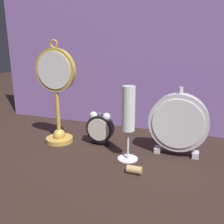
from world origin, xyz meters
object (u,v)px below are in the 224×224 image
(mantel_clock_silver, at_px, (178,123))
(wine_cork, at_px, (134,170))
(champagne_flute, at_px, (128,115))
(alarm_clock_twin_bell, at_px, (100,127))
(pocket_watch_on_stand, at_px, (57,95))

(mantel_clock_silver, relative_size, wine_cork, 5.31)
(champagne_flute, height_order, wine_cork, champagne_flute)
(champagne_flute, bearing_deg, wine_cork, -61.54)
(alarm_clock_twin_bell, xyz_separation_m, champagne_flute, (0.13, -0.08, 0.08))
(alarm_clock_twin_bell, bearing_deg, champagne_flute, -32.05)
(mantel_clock_silver, bearing_deg, pocket_watch_on_stand, -175.64)
(alarm_clock_twin_bell, relative_size, mantel_clock_silver, 0.54)
(alarm_clock_twin_bell, xyz_separation_m, wine_cork, (0.17, -0.16, -0.06))
(alarm_clock_twin_bell, height_order, wine_cork, alarm_clock_twin_bell)
(alarm_clock_twin_bell, bearing_deg, wine_cork, -43.02)
(alarm_clock_twin_bell, distance_m, wine_cork, 0.24)
(champagne_flute, bearing_deg, mantel_clock_silver, 31.12)
(mantel_clock_silver, bearing_deg, champagne_flute, -148.88)
(alarm_clock_twin_bell, bearing_deg, mantel_clock_silver, 1.08)
(mantel_clock_silver, height_order, champagne_flute, champagne_flute)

